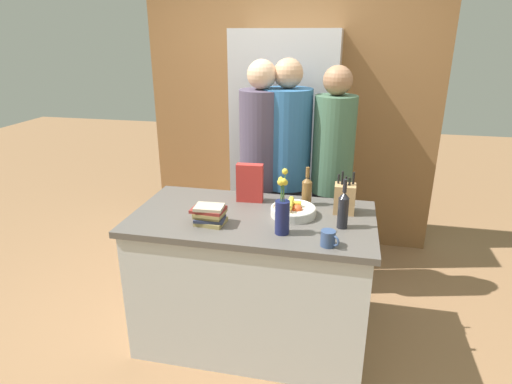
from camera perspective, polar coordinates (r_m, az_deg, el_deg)
ground_plane at (r=3.15m, az=-0.41°, el=-18.52°), size 14.00×14.00×0.00m
kitchen_island at (r=2.88m, az=-0.43°, el=-11.44°), size 1.51×0.81×0.91m
back_wall_wood at (r=4.14m, az=4.63°, el=10.90°), size 2.71×0.12×2.60m
refrigerator at (r=3.85m, az=3.96°, el=5.74°), size 0.87×0.63×2.02m
fruit_bowl at (r=2.67m, az=4.79°, el=-2.36°), size 0.28×0.28×0.11m
knife_block at (r=2.74m, az=11.72°, el=-0.83°), size 0.13×0.11×0.27m
flower_vase at (r=2.40m, az=3.53°, el=-2.74°), size 0.08×0.08×0.38m
cereal_box at (r=2.85m, az=-0.83°, el=1.21°), size 0.18×0.07×0.26m
coffee_mug at (r=2.32m, az=9.64°, el=-6.13°), size 0.10×0.09×0.09m
book_stack at (r=2.55m, az=-6.20°, el=-3.00°), size 0.20×0.16×0.12m
bottle_oil at (r=2.82m, az=6.79°, el=0.24°), size 0.07×0.07×0.26m
bottle_vinegar at (r=2.52m, az=11.55°, el=-2.22°), size 0.06×0.06×0.30m
person_at_sink at (r=3.26m, az=0.73°, el=3.45°), size 0.33×0.33×1.81m
person_in_blue at (r=3.27m, az=4.02°, el=3.40°), size 0.37×0.37×1.82m
person_in_red_tee at (r=3.24m, az=10.09°, el=2.80°), size 0.30×0.30×1.78m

